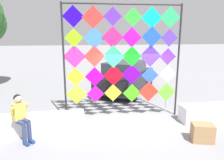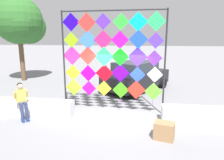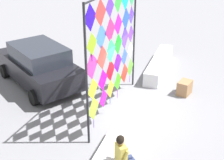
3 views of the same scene
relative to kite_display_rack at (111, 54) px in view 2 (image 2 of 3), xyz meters
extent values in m
plane|color=gray|center=(0.30, -0.61, -2.51)|extent=(120.00, 120.00, 0.00)
cube|color=silver|center=(-3.47, -0.89, -2.19)|extent=(3.94, 0.64, 0.63)
cube|color=silver|center=(4.07, -0.89, -2.19)|extent=(3.94, 0.64, 0.63)
cylinder|color=#232328|center=(-2.15, 0.11, -0.34)|extent=(0.07, 0.07, 4.33)
cylinder|color=#232328|center=(2.21, -0.11, -0.34)|extent=(0.07, 0.07, 4.33)
cylinder|color=#232328|center=(0.03, 0.00, 1.77)|extent=(4.36, 0.28, 0.06)
cube|color=#A5CD2F|center=(-1.74, 0.09, -1.51)|extent=(0.80, 0.05, 0.80)
cylinder|color=#4B16E5|center=(-1.74, 0.10, -2.07)|extent=(0.02, 0.02, 0.31)
cube|color=#D210D7|center=(-1.02, 0.03, -1.52)|extent=(0.67, 0.05, 0.67)
cube|color=gold|center=(-0.34, 0.02, -1.50)|extent=(0.69, 0.05, 0.69)
cylinder|color=blue|center=(-0.34, 0.03, -1.96)|extent=(0.02, 0.02, 0.22)
cube|color=#41D718|center=(0.41, -0.01, -1.54)|extent=(0.72, 0.05, 0.72)
cylinder|color=#B816E5|center=(0.41, 0.00, -2.06)|extent=(0.02, 0.02, 0.34)
cube|color=red|center=(1.07, -0.07, -1.49)|extent=(0.81, 0.05, 0.81)
cube|color=#65CD32|center=(1.80, -0.10, -1.53)|extent=(0.76, 0.05, 0.76)
cylinder|color=#A216E5|center=(1.80, -0.09, -2.06)|extent=(0.02, 0.02, 0.28)
cube|color=#BBD123|center=(-1.75, 0.09, -0.83)|extent=(0.71, 0.05, 0.71)
cylinder|color=#3116E5|center=(-1.75, 0.10, -1.35)|extent=(0.02, 0.02, 0.32)
cube|color=#DE06C2|center=(-1.04, 0.03, -0.84)|extent=(0.74, 0.05, 0.74)
cylinder|color=#16E531|center=(-1.04, 0.04, -1.35)|extent=(0.02, 0.02, 0.28)
cube|color=red|center=(-0.31, 0.03, -0.82)|extent=(0.79, 0.05, 0.79)
cube|color=#5A06F7|center=(0.38, -0.01, -0.79)|extent=(0.78, 0.05, 0.78)
cube|color=blue|center=(1.11, -0.04, -0.84)|extent=(0.68, 0.05, 0.68)
cube|color=white|center=(1.83, -0.08, -0.81)|extent=(0.66, 0.05, 0.66)
cube|color=#D72D9A|center=(-1.76, 0.10, -0.08)|extent=(0.84, 0.06, 0.84)
cube|color=red|center=(-1.04, 0.04, -0.08)|extent=(0.79, 0.05, 0.79)
cube|color=#2FD57A|center=(-0.33, 0.01, -0.10)|extent=(0.84, 0.06, 0.84)
cube|color=#11E818|center=(0.37, -0.02, -0.09)|extent=(0.76, 0.05, 0.76)
cube|color=#562FE1|center=(1.10, -0.05, -0.09)|extent=(0.84, 0.05, 0.84)
cube|color=#702FD3|center=(1.78, -0.09, -0.12)|extent=(0.65, 0.05, 0.66)
cylinder|color=#92E516|center=(1.78, -0.08, -0.56)|extent=(0.02, 0.02, 0.22)
cube|color=#8DDC15|center=(-1.76, 0.07, 0.59)|extent=(0.66, 0.05, 0.66)
cylinder|color=#6916E5|center=(-1.76, 0.08, 0.16)|extent=(0.02, 0.02, 0.19)
cube|color=#3B7CEF|center=(-1.02, 0.07, 0.58)|extent=(0.80, 0.05, 0.80)
cube|color=#D02072|center=(-0.36, 0.01, 0.61)|extent=(0.81, 0.05, 0.81)
cube|color=#CD10BD|center=(0.36, -0.02, 0.61)|extent=(0.75, 0.05, 0.75)
cylinder|color=#16E528|center=(0.36, -0.01, 0.03)|extent=(0.02, 0.02, 0.40)
cube|color=blue|center=(1.11, -0.07, 0.63)|extent=(0.78, 0.05, 0.78)
cube|color=#5536EC|center=(1.81, -0.08, 0.58)|extent=(0.66, 0.05, 0.66)
cube|color=#2105F4|center=(-1.75, 0.10, 1.34)|extent=(0.77, 0.05, 0.77)
cube|color=red|center=(-1.06, 0.07, 1.32)|extent=(0.81, 0.05, 0.81)
cube|color=#5A29DC|center=(-0.35, 0.02, 1.35)|extent=(0.68, 0.05, 0.68)
cube|color=#2FF336|center=(0.39, 0.00, 1.33)|extent=(0.67, 0.05, 0.67)
cube|color=#09F7C8|center=(1.09, -0.06, 1.31)|extent=(0.78, 0.05, 0.78)
cube|color=#2ACC65|center=(1.79, -0.10, 1.33)|extent=(0.77, 0.05, 0.77)
cylinder|color=#E5169A|center=(1.79, -0.09, 0.75)|extent=(0.02, 0.02, 0.39)
cylinder|color=navy|center=(-3.28, -1.64, -2.19)|extent=(0.11, 0.11, 0.63)
cylinder|color=navy|center=(-3.40, -1.51, -1.85)|extent=(0.33, 0.34, 0.13)
cube|color=navy|center=(-3.24, -1.68, -2.46)|extent=(0.24, 0.24, 0.09)
cylinder|color=navy|center=(-3.16, -1.52, -2.19)|extent=(0.11, 0.11, 0.63)
cylinder|color=navy|center=(-3.27, -1.40, -1.85)|extent=(0.33, 0.34, 0.13)
cube|color=navy|center=(-3.11, -1.57, -2.46)|extent=(0.24, 0.24, 0.09)
cube|color=gold|center=(-3.45, -1.33, -1.56)|extent=(0.40, 0.39, 0.52)
sphere|color=#DBB293|center=(-3.45, -1.33, -1.16)|extent=(0.22, 0.22, 0.22)
sphere|color=black|center=(-3.47, -1.32, -1.14)|extent=(0.22, 0.22, 0.22)
cylinder|color=gold|center=(-3.60, -1.50, -1.51)|extent=(0.18, 0.18, 0.31)
cylinder|color=gold|center=(-3.28, -1.19, -1.51)|extent=(0.18, 0.18, 0.31)
cube|color=black|center=(1.03, 3.71, -1.80)|extent=(4.15, 4.87, 0.81)
cube|color=#282D38|center=(0.94, 3.57, -1.07)|extent=(2.84, 3.07, 0.65)
cylinder|color=black|center=(1.08, 5.54, -2.20)|extent=(0.53, 0.64, 0.61)
cylinder|color=black|center=(2.70, 4.45, -2.20)|extent=(0.53, 0.64, 0.61)
cylinder|color=black|center=(-0.63, 2.96, -2.20)|extent=(0.53, 0.64, 0.61)
cylinder|color=black|center=(0.99, 1.88, -2.20)|extent=(0.53, 0.64, 0.61)
cube|color=#9E754C|center=(2.04, -2.31, -2.22)|extent=(0.72, 0.60, 0.57)
cylinder|color=brown|center=(-7.39, 5.41, -0.84)|extent=(0.34, 0.34, 3.33)
sphere|color=#2D6628|center=(-7.39, 5.41, 1.83)|extent=(3.36, 3.36, 3.36)
sphere|color=#2D6628|center=(-7.09, 5.02, 1.68)|extent=(2.43, 2.43, 2.43)
sphere|color=#2D6628|center=(-7.42, 6.02, 2.01)|extent=(1.89, 1.89, 1.89)
sphere|color=#2D6628|center=(-7.05, 6.10, 1.41)|extent=(2.51, 2.51, 2.51)
camera|label=1|loc=(-1.65, -7.67, 0.70)|focal=33.51mm
camera|label=2|loc=(1.20, -8.59, 0.78)|focal=32.88mm
camera|label=3|loc=(-9.35, -3.09, 3.41)|focal=49.59mm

